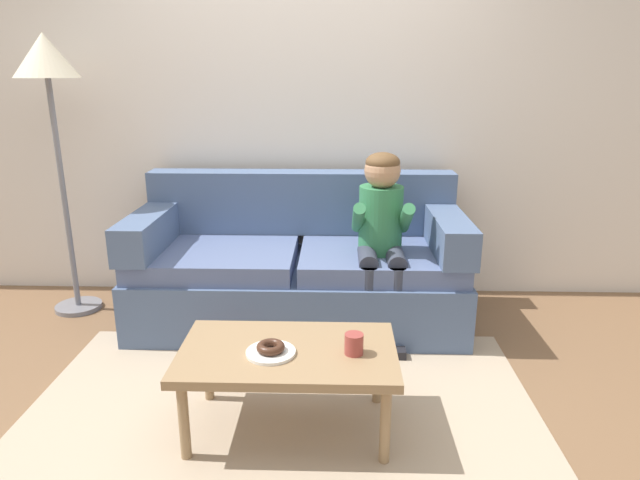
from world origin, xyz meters
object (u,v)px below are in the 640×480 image
object	(u,v)px
coffee_table	(288,358)
donut	(271,347)
mug	(354,344)
couch	(299,269)
toy_controller	(222,367)
person_child	(381,228)
floor_lamp	(48,80)

from	to	relation	value
coffee_table	donut	distance (m)	0.11
coffee_table	mug	world-z (taller)	mug
couch	donut	distance (m)	1.24
donut	toy_controller	distance (m)	0.75
mug	donut	bearing A→B (deg)	-177.76
donut	toy_controller	world-z (taller)	donut
coffee_table	mug	distance (m)	0.30
coffee_table	mug	bearing A→B (deg)	-6.20
coffee_table	donut	xyz separation A→B (m)	(-0.07, -0.04, 0.08)
person_child	mug	size ratio (longest dim) A/B	12.24
couch	floor_lamp	size ratio (longest dim) A/B	1.14
couch	coffee_table	size ratio (longest dim) A/B	2.17
couch	mug	xyz separation A→B (m)	(0.31, -1.22, 0.11)
donut	floor_lamp	xyz separation A→B (m)	(-1.47, 1.33, 1.07)
person_child	mug	world-z (taller)	person_child
donut	couch	bearing A→B (deg)	88.30
person_child	floor_lamp	xyz separation A→B (m)	(-2.01, 0.30, 0.83)
coffee_table	toy_controller	distance (m)	0.72
toy_controller	person_child	bearing A→B (deg)	41.79
toy_controller	floor_lamp	world-z (taller)	floor_lamp
donut	mug	distance (m)	0.35
donut	person_child	bearing A→B (deg)	62.57
couch	mug	world-z (taller)	couch
donut	floor_lamp	distance (m)	2.26
mug	toy_controller	distance (m)	0.96
coffee_table	toy_controller	size ratio (longest dim) A/B	4.13
toy_controller	mug	bearing A→B (deg)	-25.17
coffee_table	floor_lamp	distance (m)	2.31
couch	toy_controller	world-z (taller)	couch
coffee_table	mug	xyz separation A→B (m)	(0.28, -0.03, 0.09)
coffee_table	mug	size ratio (longest dim) A/B	10.37
toy_controller	coffee_table	bearing A→B (deg)	-38.53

